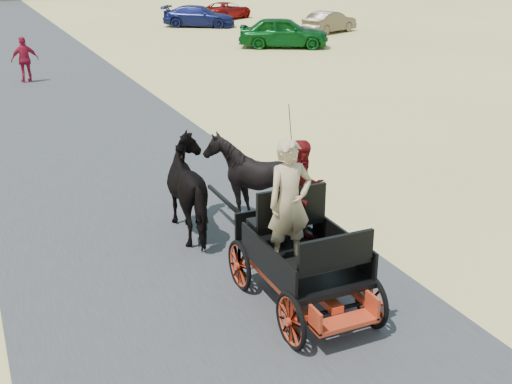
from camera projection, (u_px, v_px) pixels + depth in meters
name	position (u px, v px, depth m)	size (l,w,h in m)	color
ground	(215.00, 294.00, 9.69)	(140.00, 140.00, 0.00)	tan
road	(215.00, 293.00, 9.69)	(6.00, 140.00, 0.01)	#38383A
carriage	(302.00, 282.00, 9.29)	(1.30, 2.40, 0.72)	black
horse_left	(196.00, 189.00, 11.44)	(0.91, 2.01, 1.70)	black
horse_right	(252.00, 180.00, 11.87)	(1.37, 1.54, 1.70)	black
driver_man	(290.00, 203.00, 8.80)	(0.66, 0.43, 1.80)	tan
passenger_woman	(302.00, 192.00, 9.50)	(0.77, 0.60, 1.58)	#660C0F
pedestrian	(25.00, 60.00, 24.28)	(1.01, 0.42, 1.73)	maroon
car_a	(284.00, 32.00, 32.61)	(1.83, 4.54, 1.55)	#0C4C19
car_b	(330.00, 22.00, 38.22)	(1.33, 3.82, 1.26)	brown
car_c	(199.00, 16.00, 40.94)	(1.87, 4.59, 1.33)	navy
car_d	(226.00, 10.00, 45.32)	(1.97, 4.27, 1.19)	maroon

